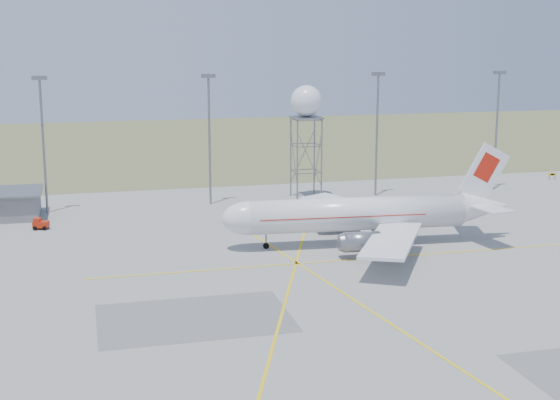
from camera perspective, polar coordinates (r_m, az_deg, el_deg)
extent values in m
plane|color=#A0A09A|center=(67.04, 13.21, -11.24)|extent=(400.00, 400.00, 0.00)
cube|color=#566236|center=(198.32, -5.74, 4.18)|extent=(400.00, 120.00, 0.03)
cylinder|color=slate|center=(121.57, -16.91, 3.74)|extent=(0.36, 0.36, 20.00)
cube|color=slate|center=(120.67, -17.20, 8.54)|extent=(2.20, 0.50, 0.60)
cylinder|color=slate|center=(123.00, -5.18, 4.28)|extent=(0.36, 0.36, 20.00)
cube|color=slate|center=(122.11, -5.27, 9.03)|extent=(2.20, 0.50, 0.60)
cylinder|color=slate|center=(130.40, 7.09, 4.66)|extent=(0.36, 0.36, 20.00)
cube|color=slate|center=(129.56, 7.21, 9.14)|extent=(2.20, 0.50, 0.60)
cylinder|color=slate|center=(139.91, 15.54, 4.80)|extent=(0.36, 0.36, 20.00)
cube|color=slate|center=(139.13, 15.77, 8.97)|extent=(2.20, 0.50, 0.60)
cylinder|color=black|center=(154.15, 19.09, 1.58)|extent=(0.10, 0.10, 0.80)
cylinder|color=black|center=(154.81, 19.46, 1.59)|extent=(0.10, 0.10, 0.80)
cube|color=yellow|center=(154.39, 19.29, 1.78)|extent=(1.60, 0.15, 0.50)
cube|color=black|center=(154.32, 19.31, 1.78)|extent=(0.80, 0.03, 0.30)
cylinder|color=white|center=(99.27, 5.63, -1.02)|extent=(27.79, 6.42, 4.24)
ellipsoid|color=white|center=(96.57, -2.28, -1.33)|extent=(7.10, 4.76, 4.24)
cube|color=black|center=(96.28, -3.03, -0.99)|extent=(1.79, 2.45, 1.03)
cone|color=white|center=(104.93, 14.59, -0.47)|extent=(6.67, 4.73, 4.24)
cube|color=white|center=(104.11, 14.72, 1.92)|extent=(6.79, 0.86, 7.97)
cube|color=#B61A0C|center=(104.08, 14.84, 2.33)|extent=(3.67, 0.65, 4.09)
cube|color=white|center=(107.64, 13.61, 0.17)|extent=(3.84, 6.08, 0.19)
cube|color=white|center=(101.59, 15.11, -0.59)|extent=(3.84, 6.08, 0.19)
cube|color=white|center=(108.88, 5.10, -0.44)|extent=(10.93, 17.63, 0.38)
cube|color=white|center=(91.10, 8.17, -2.92)|extent=(13.00, 17.18, 0.38)
cylinder|color=slate|center=(105.24, 4.16, -1.38)|extent=(4.63, 2.78, 2.44)
cylinder|color=slate|center=(93.72, 5.97, -3.05)|extent=(4.63, 2.78, 2.44)
cube|color=#B61A0C|center=(98.71, 4.44, -1.00)|extent=(21.46, 5.95, 0.13)
cylinder|color=black|center=(97.72, -1.03, -3.31)|extent=(0.80, 0.80, 0.95)
cube|color=black|center=(100.68, 6.75, -2.94)|extent=(1.56, 6.42, 0.95)
cylinder|color=slate|center=(100.56, 6.76, -2.68)|extent=(0.27, 0.27, 1.91)
cylinder|color=slate|center=(125.60, 1.28, 2.93)|extent=(0.25, 0.25, 13.27)
cylinder|color=slate|center=(126.75, 3.06, 3.00)|extent=(0.25, 0.25, 13.27)
cylinder|color=slate|center=(130.61, 2.52, 3.26)|extent=(0.25, 0.25, 13.27)
cylinder|color=slate|center=(129.49, 0.79, 3.20)|extent=(0.25, 0.25, 13.27)
cube|color=slate|center=(127.28, 1.93, 6.05)|extent=(4.68, 4.68, 0.26)
sphere|color=white|center=(127.04, 1.94, 7.25)|extent=(5.11, 5.11, 5.11)
cube|color=#B8250D|center=(112.47, -17.09, -1.71)|extent=(2.31, 1.77, 0.84)
cube|color=#B8250D|center=(112.47, -17.33, -1.39)|extent=(1.09, 1.29, 0.47)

